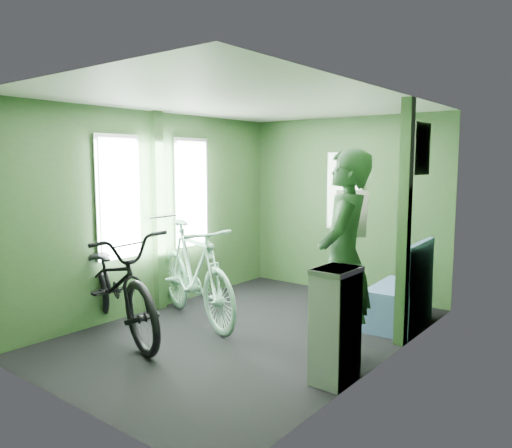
{
  "coord_description": "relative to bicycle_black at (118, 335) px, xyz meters",
  "views": [
    {
      "loc": [
        3.08,
        -3.85,
        1.72
      ],
      "look_at": [
        0.0,
        0.1,
        1.1
      ],
      "focal_mm": 35.0,
      "sensor_mm": 36.0,
      "label": 1
    }
  ],
  "objects": [
    {
      "name": "bench_seat",
      "position": [
        2.13,
        2.0,
        0.27
      ],
      "size": [
        0.55,
        0.9,
        0.92
      ],
      "rotation": [
        0.0,
        0.0,
        0.08
      ],
      "color": "navy",
      "rests_on": "ground"
    },
    {
      "name": "waste_box",
      "position": [
        2.25,
        0.39,
        0.46
      ],
      "size": [
        0.27,
        0.38,
        0.92
      ],
      "primitive_type": "cube",
      "color": "gray",
      "rests_on": "ground"
    },
    {
      "name": "passenger",
      "position": [
        2.12,
        0.74,
        0.92
      ],
      "size": [
        0.62,
        0.78,
        1.83
      ],
      "rotation": [
        0.0,
        0.0,
        -1.27
      ],
      "color": "#325D38",
      "rests_on": "ground"
    },
    {
      "name": "bicycle_mint",
      "position": [
        0.32,
        0.78,
        0.0
      ],
      "size": [
        1.9,
        1.16,
        1.11
      ],
      "primitive_type": "imported",
      "rotation": [
        0.0,
        -0.04,
        1.21
      ],
      "color": "#8CD0AB",
      "rests_on": "ground"
    },
    {
      "name": "bicycle_black",
      "position": [
        0.0,
        0.0,
        0.0
      ],
      "size": [
        2.2,
        1.4,
        1.14
      ],
      "primitive_type": "imported",
      "rotation": [
        0.0,
        -0.09,
        1.26
      ],
      "color": "black",
      "rests_on": "ground"
    },
    {
      "name": "room",
      "position": [
        0.95,
        0.94,
        1.44
      ],
      "size": [
        4.0,
        4.02,
        2.31
      ],
      "color": "black",
      "rests_on": "ground"
    }
  ]
}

